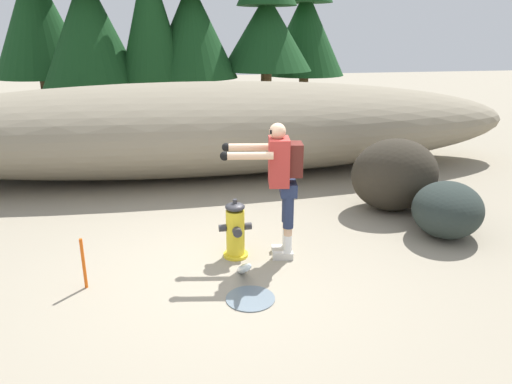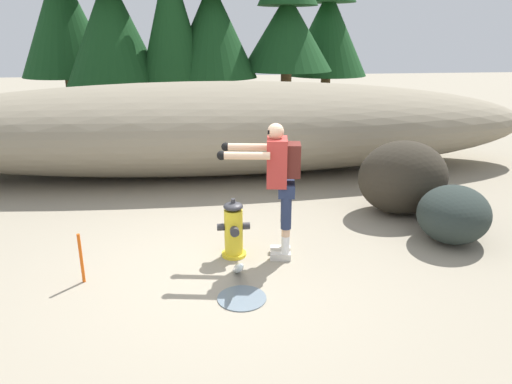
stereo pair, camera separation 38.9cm
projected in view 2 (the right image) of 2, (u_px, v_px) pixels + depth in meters
The scene contains 13 objects.
ground_plane at pixel (225, 270), 5.76m from camera, with size 56.00×56.00×0.04m, color gray.
dirt_embankment at pixel (210, 128), 9.56m from camera, with size 13.49×3.20×1.82m, color gray.
fire_hydrant at pixel (234, 230), 5.99m from camera, with size 0.42×0.37×0.77m.
hydrant_water_jet at pixel (239, 275), 5.39m from camera, with size 0.53×1.18×0.62m.
utility_worker at pixel (278, 175), 5.73m from camera, with size 1.02×0.63×1.72m.
boulder_large at pixel (454, 214), 6.44m from camera, with size 1.16×0.96×0.77m, color #27302C.
boulder_mid at pixel (403, 178), 7.39m from camera, with size 1.41×1.13×1.16m, color #302B22.
boulder_small at pixel (455, 203), 7.16m from camera, with size 0.66×0.60×0.55m, color #272328.
pine_tree_left at pixel (110, 7), 13.39m from camera, with size 2.84×2.84×6.54m.
pine_tree_right at pixel (212, 11), 13.83m from camera, with size 2.68×2.68×6.06m.
pine_tree_far_right at pixel (287, 17), 14.36m from camera, with size 2.84×2.84×5.42m.
pine_tree_ridge_end at pixel (329, 15), 16.58m from camera, with size 2.88×2.88×6.22m.
survey_stake at pixel (81, 258), 5.36m from camera, with size 0.04×0.04×0.60m, color #E55914.
Camera 2 is at (-0.27, -5.17, 2.72)m, focal length 33.17 mm.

